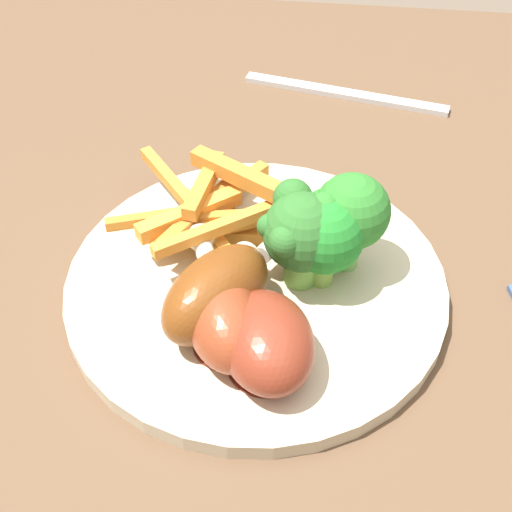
{
  "coord_description": "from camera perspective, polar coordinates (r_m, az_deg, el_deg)",
  "views": [
    {
      "loc": [
        0.01,
        -0.36,
        1.1
      ],
      "look_at": [
        -0.03,
        -0.05,
        0.79
      ],
      "focal_mm": 48.22,
      "sensor_mm": 36.0,
      "label": 1
    }
  ],
  "objects": [
    {
      "name": "chicken_drumstick_far",
      "position": [
        0.41,
        -2.91,
        -2.82
      ],
      "size": [
        0.09,
        0.13,
        0.05
      ],
      "color": "#4F220B",
      "rests_on": "dinner_plate"
    },
    {
      "name": "broccoli_floret_front",
      "position": [
        0.42,
        3.73,
        2.06
      ],
      "size": [
        0.05,
        0.06,
        0.07
      ],
      "color": "#76B74B",
      "rests_on": "dinner_plate"
    },
    {
      "name": "broccoli_floret_middle",
      "position": [
        0.43,
        7.66,
        3.47
      ],
      "size": [
        0.05,
        0.05,
        0.07
      ],
      "color": "#7CBC5D",
      "rests_on": "dinner_plate"
    },
    {
      "name": "dining_table",
      "position": [
        0.59,
        3.43,
        -7.6
      ],
      "size": [
        0.97,
        0.8,
        0.76
      ],
      "color": "brown",
      "rests_on": "ground_plane"
    },
    {
      "name": "chicken_drumstick_extra",
      "position": [
        0.39,
        0.8,
        -6.68
      ],
      "size": [
        0.07,
        0.12,
        0.04
      ],
      "color": "#591C11",
      "rests_on": "dinner_plate"
    },
    {
      "name": "fork",
      "position": [
        0.66,
        7.37,
        13.21
      ],
      "size": [
        0.19,
        0.05,
        0.0
      ],
      "primitive_type": "cube",
      "rotation": [
        0.0,
        0.0,
        2.94
      ],
      "color": "silver",
      "rests_on": "dining_table"
    },
    {
      "name": "broccoli_floret_back",
      "position": [
        0.43,
        5.6,
        1.95
      ],
      "size": [
        0.05,
        0.05,
        0.06
      ],
      "color": "#81B248",
      "rests_on": "dinner_plate"
    },
    {
      "name": "carrot_fries_pile",
      "position": [
        0.47,
        -3.89,
        3.97
      ],
      "size": [
        0.15,
        0.12,
        0.05
      ],
      "color": "orange",
      "rests_on": "dinner_plate"
    },
    {
      "name": "dinner_plate",
      "position": [
        0.46,
        -0.0,
        -2.33
      ],
      "size": [
        0.25,
        0.25,
        0.01
      ],
      "primitive_type": "cylinder",
      "color": "beige",
      "rests_on": "dining_table"
    },
    {
      "name": "chicken_drumstick_near",
      "position": [
        0.4,
        -2.75,
        -4.9
      ],
      "size": [
        0.07,
        0.12,
        0.04
      ],
      "color": "#612112",
      "rests_on": "dinner_plate"
    }
  ]
}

